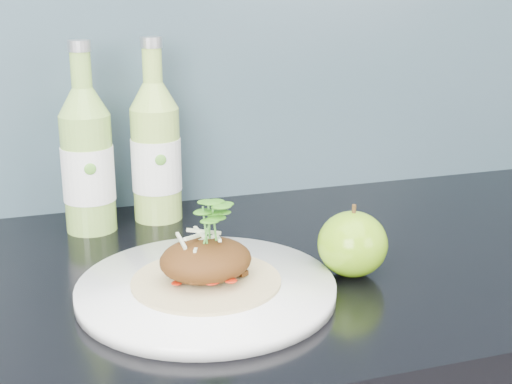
% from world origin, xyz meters
% --- Properties ---
extents(dinner_plate, '(0.32, 0.32, 0.02)m').
position_xyz_m(dinner_plate, '(-0.03, 1.62, 0.91)').
color(dinner_plate, white).
rests_on(dinner_plate, kitchen_counter).
extents(pork_taco, '(0.17, 0.17, 0.10)m').
position_xyz_m(pork_taco, '(-0.03, 1.62, 0.95)').
color(pork_taco, tan).
rests_on(pork_taco, dinner_plate).
extents(green_apple, '(0.10, 0.10, 0.09)m').
position_xyz_m(green_apple, '(0.16, 1.62, 0.94)').
color(green_apple, '#649710').
rests_on(green_apple, kitchen_counter).
extents(cider_bottle_left, '(0.08, 0.08, 0.27)m').
position_xyz_m(cider_bottle_left, '(-0.13, 1.89, 1.00)').
color(cider_bottle_left, '#87B64C').
rests_on(cider_bottle_left, kitchen_counter).
extents(cider_bottle_right, '(0.08, 0.08, 0.27)m').
position_xyz_m(cider_bottle_right, '(-0.03, 1.91, 1.00)').
color(cider_bottle_right, '#9CC552').
rests_on(cider_bottle_right, kitchen_counter).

